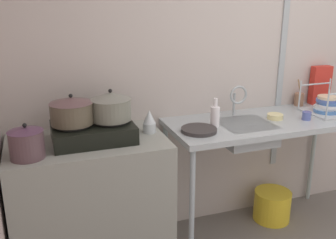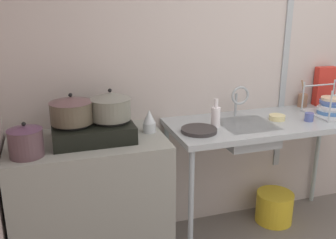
# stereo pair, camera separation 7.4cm
# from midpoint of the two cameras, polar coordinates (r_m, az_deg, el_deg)

# --- Properties ---
(wall_back) EXTENTS (4.93, 0.10, 2.63)m
(wall_back) POSITION_cam_midpoint_polar(r_m,az_deg,el_deg) (3.23, 16.25, 8.88)
(wall_back) COLOR #BEB1AA
(wall_back) RESTS_ON ground
(wall_metal_strip) EXTENTS (0.05, 0.01, 2.10)m
(wall_metal_strip) POSITION_cam_midpoint_polar(r_m,az_deg,el_deg) (3.20, 17.87, 11.03)
(wall_metal_strip) COLOR #A0A8AC
(counter_concrete) EXTENTS (0.99, 0.60, 0.91)m
(counter_concrete) POSITION_cam_midpoint_polar(r_m,az_deg,el_deg) (2.66, -10.50, -12.22)
(counter_concrete) COLOR gray
(counter_concrete) RESTS_ON ground
(counter_sink) EXTENTS (1.46, 0.60, 0.91)m
(counter_sink) POSITION_cam_midpoint_polar(r_m,az_deg,el_deg) (2.93, 15.18, -1.49)
(counter_sink) COLOR #A0A8AC
(counter_sink) RESTS_ON ground
(stove) EXTENTS (0.50, 0.37, 0.12)m
(stove) POSITION_cam_midpoint_polar(r_m,az_deg,el_deg) (2.46, -10.24, -1.63)
(stove) COLOR black
(stove) RESTS_ON counter_concrete
(pot_on_left_burner) EXTENTS (0.26, 0.26, 0.19)m
(pot_on_left_burner) POSITION_cam_midpoint_polar(r_m,az_deg,el_deg) (2.40, -13.25, 1.42)
(pot_on_left_burner) COLOR brown
(pot_on_left_burner) RESTS_ON stove
(pot_on_right_burner) EXTENTS (0.26, 0.26, 0.20)m
(pot_on_right_burner) POSITION_cam_midpoint_polar(r_m,az_deg,el_deg) (2.43, -7.65, 2.05)
(pot_on_right_burner) COLOR slate
(pot_on_right_burner) RESTS_ON stove
(pot_beside_stove) EXTENTS (0.19, 0.19, 0.20)m
(pot_beside_stove) POSITION_cam_midpoint_polar(r_m,az_deg,el_deg) (2.28, -19.46, -3.04)
(pot_beside_stove) COLOR #533B41
(pot_beside_stove) RESTS_ON counter_concrete
(percolator) EXTENTS (0.09, 0.09, 0.15)m
(percolator) POSITION_cam_midpoint_polar(r_m,az_deg,el_deg) (2.54, -1.96, -0.29)
(percolator) COLOR silver
(percolator) RESTS_ON counter_concrete
(sink_basin) EXTENTS (0.37, 0.37, 0.14)m
(sink_basin) POSITION_cam_midpoint_polar(r_m,az_deg,el_deg) (2.80, 12.19, -2.01)
(sink_basin) COLOR #A0A8AC
(sink_basin) RESTS_ON counter_sink
(faucet) EXTENTS (0.14, 0.08, 0.24)m
(faucet) POSITION_cam_midpoint_polar(r_m,az_deg,el_deg) (2.88, 11.25, 3.29)
(faucet) COLOR #A0A8AC
(faucet) RESTS_ON counter_sink
(frying_pan) EXTENTS (0.24, 0.24, 0.03)m
(frying_pan) POSITION_cam_midpoint_polar(r_m,az_deg,el_deg) (2.57, 5.42, -1.59)
(frying_pan) COLOR #322D2D
(frying_pan) RESTS_ON counter_sink
(dish_rack) EXTENTS (0.30, 0.33, 0.23)m
(dish_rack) POSITION_cam_midpoint_polar(r_m,az_deg,el_deg) (3.19, 23.51, 1.64)
(dish_rack) COLOR #B2BEC3
(dish_rack) RESTS_ON counter_sink
(cup_by_rack) EXTENTS (0.06, 0.06, 0.06)m
(cup_by_rack) POSITION_cam_midpoint_polar(r_m,az_deg,el_deg) (2.97, 20.83, 0.35)
(cup_by_rack) COLOR #5361AA
(cup_by_rack) RESTS_ON counter_sink
(small_bowl_on_drainboard) EXTENTS (0.12, 0.12, 0.04)m
(small_bowl_on_drainboard) POSITION_cam_midpoint_polar(r_m,az_deg,el_deg) (2.93, 16.54, 0.30)
(small_bowl_on_drainboard) COLOR beige
(small_bowl_on_drainboard) RESTS_ON counter_sink
(bottle_by_sink) EXTENTS (0.06, 0.06, 0.20)m
(bottle_by_sink) POSITION_cam_midpoint_polar(r_m,az_deg,el_deg) (2.66, 7.85, 0.49)
(bottle_by_sink) COLOR white
(bottle_by_sink) RESTS_ON counter_sink
(cereal_box) EXTENTS (0.17, 0.08, 0.32)m
(cereal_box) POSITION_cam_midpoint_polar(r_m,az_deg,el_deg) (3.45, 22.72, 4.60)
(cereal_box) COLOR red
(cereal_box) RESTS_ON counter_sink
(utensil_jar) EXTENTS (0.08, 0.08, 0.22)m
(utensil_jar) POSITION_cam_midpoint_polar(r_m,az_deg,el_deg) (3.34, 19.90, 2.71)
(utensil_jar) COLOR #8F654B
(utensil_jar) RESTS_ON counter_sink
(bucket_on_floor) EXTENTS (0.30, 0.30, 0.25)m
(bucket_on_floor) POSITION_cam_midpoint_polar(r_m,az_deg,el_deg) (3.37, 16.07, -12.36)
(bucket_on_floor) COLOR yellow
(bucket_on_floor) RESTS_ON ground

